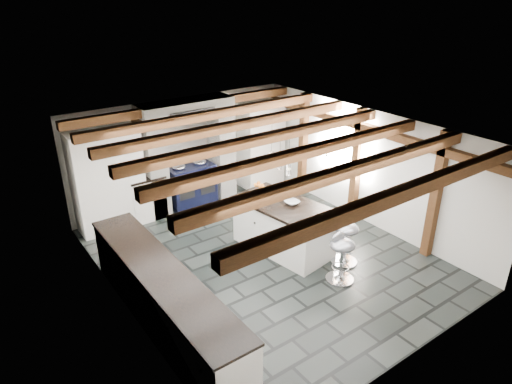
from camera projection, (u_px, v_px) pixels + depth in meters
ground at (265, 257)px, 8.10m from camera, size 6.00×6.00×0.00m
room_shell at (192, 184)px, 8.38m from camera, size 6.00×6.03×6.00m
range_cooker at (191, 184)px, 9.88m from camera, size 1.00×0.63×0.99m
kitchen_island at (283, 226)px, 8.19m from camera, size 1.21×1.94×1.20m
bar_stool_near at (346, 236)px, 7.75m from camera, size 0.55×0.55×0.85m
bar_stool_far at (341, 252)px, 7.27m from camera, size 0.46×0.46×0.85m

